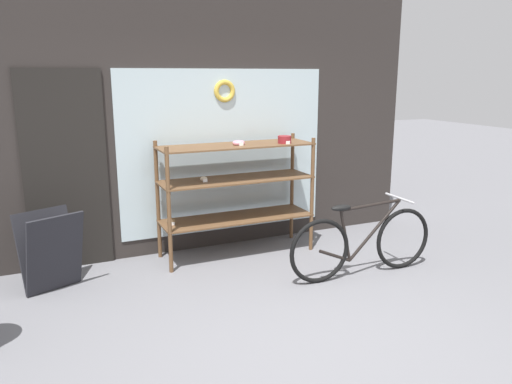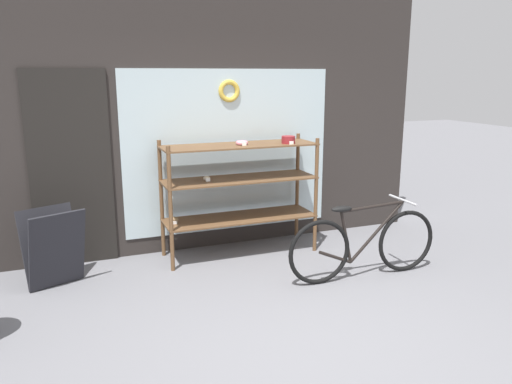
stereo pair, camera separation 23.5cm
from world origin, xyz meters
The scene contains 5 objects.
ground_plane centered at (0.00, 0.00, 0.00)m, with size 30.00×30.00×0.00m, color slate.
storefront_facade centered at (-0.04, 2.29, 1.71)m, with size 5.38×0.13×3.52m.
display_case centered at (0.21, 1.89, 0.85)m, with size 1.74×0.54×1.36m.
bicycle centered at (1.13, 0.75, 0.36)m, with size 1.67×0.46×0.79m.
sandwich_board centered at (-1.80, 1.68, 0.39)m, with size 0.64×0.55×0.77m.
Camera 2 is at (-1.64, -3.32, 2.04)m, focal length 35.00 mm.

